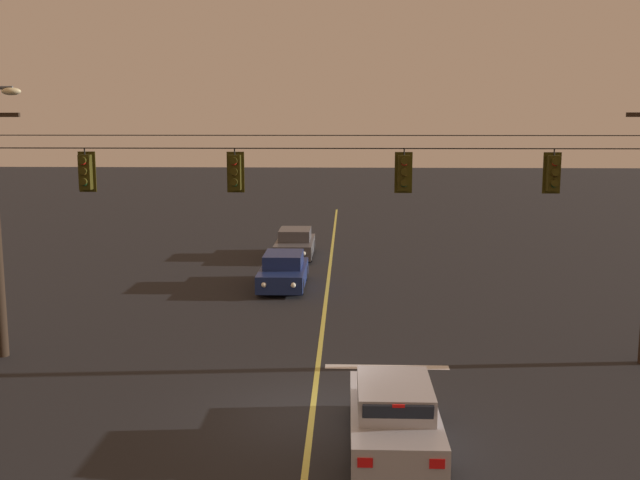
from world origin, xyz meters
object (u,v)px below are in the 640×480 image
traffic_light_leftmost (85,172)px  traffic_light_left_inner (235,172)px  car_oncoming_lead (283,271)px  traffic_light_centre (404,173)px  traffic_light_right_inner (553,173)px  car_waiting_near_lane (394,415)px  car_oncoming_trailing (295,244)px

traffic_light_leftmost → traffic_light_left_inner: (4.14, 0.00, 0.00)m
car_oncoming_lead → traffic_light_left_inner: bearing=-93.1°
traffic_light_leftmost → traffic_light_centre: bearing=0.0°
traffic_light_left_inner → traffic_light_right_inner: same height
car_waiting_near_lane → car_oncoming_lead: (-3.57, 14.92, -0.00)m
traffic_light_centre → car_oncoming_trailing: bearing=104.3°
traffic_light_centre → car_oncoming_lead: (-4.10, 9.33, -4.65)m
car_oncoming_lead → car_oncoming_trailing: size_ratio=1.00×
traffic_light_leftmost → car_oncoming_trailing: (4.65, 16.11, -4.65)m
traffic_light_left_inner → car_oncoming_trailing: 16.78m
traffic_light_centre → car_waiting_near_lane: (-0.54, -5.59, -4.65)m
car_oncoming_trailing → traffic_light_centre: bearing=-75.7°
car_waiting_near_lane → car_oncoming_trailing: same height
car_oncoming_lead → traffic_light_centre: bearing=-66.3°
traffic_light_leftmost → traffic_light_right_inner: same height
traffic_light_left_inner → car_oncoming_trailing: size_ratio=0.28×
traffic_light_left_inner → traffic_light_leftmost: bearing=180.0°
traffic_light_right_inner → car_oncoming_trailing: (-8.12, 16.11, -4.65)m
traffic_light_right_inner → car_waiting_near_lane: 8.58m
traffic_light_right_inner → car_oncoming_lead: size_ratio=0.28×
car_waiting_near_lane → traffic_light_centre: bearing=84.5°
traffic_light_centre → car_oncoming_lead: bearing=113.7°
traffic_light_leftmost → car_oncoming_lead: size_ratio=0.28×
traffic_light_centre → car_oncoming_lead: 11.20m
car_waiting_near_lane → car_oncoming_lead: same height
traffic_light_leftmost → traffic_light_right_inner: size_ratio=1.00×
traffic_light_centre → traffic_light_right_inner: 4.02m
traffic_light_centre → car_oncoming_trailing: 17.27m
traffic_light_left_inner → traffic_light_centre: 4.61m
car_oncoming_lead → traffic_light_leftmost: bearing=-116.5°
traffic_light_right_inner → car_waiting_near_lane: traffic_light_right_inner is taller
traffic_light_right_inner → car_oncoming_trailing: 18.63m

